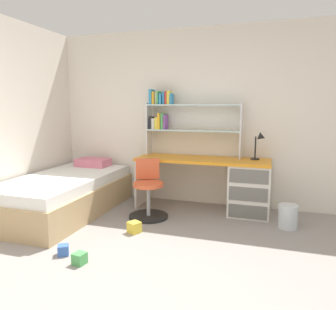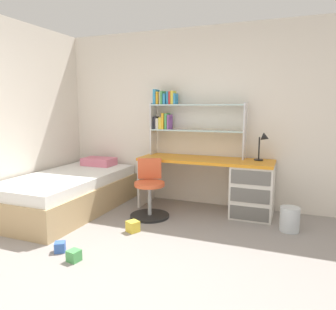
{
  "view_description": "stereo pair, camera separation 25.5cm",
  "coord_description": "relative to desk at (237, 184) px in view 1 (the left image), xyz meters",
  "views": [
    {
      "loc": [
        0.98,
        -2.01,
        1.45
      ],
      "look_at": [
        -0.2,
        1.68,
        0.87
      ],
      "focal_mm": 34.27,
      "sensor_mm": 36.0,
      "label": 1
    },
    {
      "loc": [
        1.22,
        -1.92,
        1.45
      ],
      "look_at": [
        -0.2,
        1.68,
        0.87
      ],
      "focal_mm": 34.27,
      "sensor_mm": 36.0,
      "label": 2
    }
  ],
  "objects": [
    {
      "name": "ground_plane",
      "position": [
        -0.57,
        -2.36,
        -0.42
      ],
      "size": [
        5.53,
        6.36,
        0.02
      ],
      "primitive_type": "cube",
      "color": "gray"
    },
    {
      "name": "room_shell",
      "position": [
        -1.8,
        -1.1,
        0.89
      ],
      "size": [
        5.53,
        6.36,
        2.59
      ],
      "color": "silver",
      "rests_on": "ground_plane"
    },
    {
      "name": "desk",
      "position": [
        0.0,
        0.0,
        0.0
      ],
      "size": [
        1.85,
        0.59,
        0.74
      ],
      "color": "orange",
      "rests_on": "ground_plane"
    },
    {
      "name": "bookshelf_hutch",
      "position": [
        -0.89,
        0.18,
        0.9
      ],
      "size": [
        1.39,
        0.22,
        0.97
      ],
      "color": "silver",
      "rests_on": "desk"
    },
    {
      "name": "desk_lamp",
      "position": [
        0.28,
        0.09,
        0.58
      ],
      "size": [
        0.2,
        0.17,
        0.38
      ],
      "color": "black",
      "rests_on": "desk"
    },
    {
      "name": "swivel_chair",
      "position": [
        -1.1,
        -0.53,
        -0.11
      ],
      "size": [
        0.52,
        0.52,
        0.76
      ],
      "color": "black",
      "rests_on": "ground_plane"
    },
    {
      "name": "bed_platform",
      "position": [
        -2.26,
        -0.72,
        -0.15
      ],
      "size": [
        1.1,
        2.07,
        0.64
      ],
      "color": "tan",
      "rests_on": "ground_plane"
    },
    {
      "name": "waste_bin",
      "position": [
        0.66,
        -0.39,
        -0.27
      ],
      "size": [
        0.23,
        0.23,
        0.29
      ],
      "primitive_type": "cylinder",
      "color": "silver",
      "rests_on": "ground_plane"
    },
    {
      "name": "toy_block_yellow_0",
      "position": [
        -1.05,
        -1.09,
        -0.35
      ],
      "size": [
        0.17,
        0.17,
        0.13
      ],
      "primitive_type": "cube",
      "rotation": [
        0.0,
        0.0,
        1.08
      ],
      "color": "gold",
      "rests_on": "ground_plane"
    },
    {
      "name": "toy_block_green_1",
      "position": [
        -1.23,
        -1.95,
        -0.35
      ],
      "size": [
        0.13,
        0.13,
        0.11
      ],
      "primitive_type": "cube",
      "rotation": [
        0.0,
        0.0,
        2.97
      ],
      "color": "#479E51",
      "rests_on": "ground_plane"
    },
    {
      "name": "toy_block_blue_2",
      "position": [
        -1.49,
        -1.84,
        -0.36
      ],
      "size": [
        0.14,
        0.14,
        0.1
      ],
      "primitive_type": "cube",
      "rotation": [
        0.0,
        0.0,
        2.14
      ],
      "color": "#3860B7",
      "rests_on": "ground_plane"
    }
  ]
}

